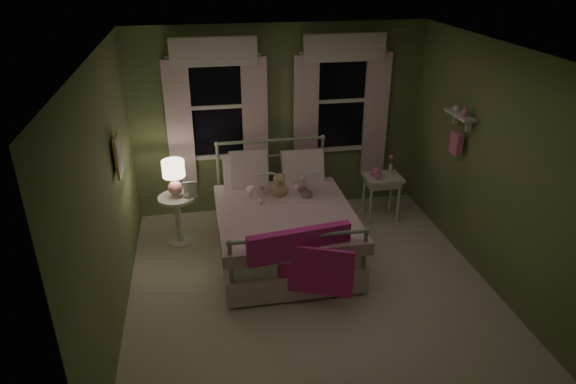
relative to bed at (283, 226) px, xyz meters
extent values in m
plane|color=beige|center=(0.19, -0.80, -0.38)|extent=(4.20, 4.20, 0.00)
plane|color=white|center=(0.19, -0.80, 2.22)|extent=(4.20, 4.20, 0.00)
plane|color=olive|center=(0.19, 1.30, 0.92)|extent=(4.00, 0.00, 4.00)
plane|color=olive|center=(0.19, -2.90, 0.92)|extent=(4.00, 0.00, 4.00)
plane|color=olive|center=(-1.81, -0.80, 0.92)|extent=(0.00, 4.20, 4.20)
plane|color=olive|center=(2.19, -0.80, 0.92)|extent=(0.00, 4.20, 4.20)
cube|color=white|center=(0.01, -0.02, 0.04)|extent=(1.44, 1.94, 0.26)
cube|color=white|center=(0.01, -0.02, -0.20)|extent=(1.54, 2.02, 0.30)
cube|color=white|center=(0.01, -0.17, 0.22)|extent=(1.58, 1.75, 0.14)
cylinder|color=#9EB793|center=(-0.68, -0.02, -0.08)|extent=(0.04, 1.90, 0.04)
cylinder|color=#9EB793|center=(0.70, -0.02, -0.08)|extent=(0.04, 1.90, 0.04)
cylinder|color=#9EB793|center=(-0.70, 0.95, 0.20)|extent=(0.04, 0.04, 1.15)
cylinder|color=#9EB793|center=(0.72, 0.95, 0.20)|extent=(0.04, 0.04, 1.15)
sphere|color=#9EB793|center=(-0.70, 0.95, 0.77)|extent=(0.07, 0.07, 0.07)
sphere|color=#9EB793|center=(0.72, 0.95, 0.77)|extent=(0.07, 0.07, 0.07)
cylinder|color=#9EB793|center=(0.01, 0.95, 0.77)|extent=(1.42, 0.04, 0.04)
cylinder|color=#9EB793|center=(0.01, 0.95, 0.55)|extent=(1.38, 0.03, 0.03)
cylinder|color=#9EB793|center=(-0.70, -0.99, 0.02)|extent=(0.04, 0.04, 0.80)
cylinder|color=#9EB793|center=(0.72, -0.99, 0.02)|extent=(0.04, 0.04, 0.80)
sphere|color=#9EB793|center=(-0.70, -0.99, 0.42)|extent=(0.07, 0.07, 0.07)
sphere|color=#9EB793|center=(0.72, -0.99, 0.42)|extent=(0.07, 0.07, 0.07)
cylinder|color=#9EB793|center=(0.01, -0.99, 0.42)|extent=(1.42, 0.04, 0.04)
cube|color=white|center=(-0.37, 0.68, 0.42)|extent=(0.55, 0.32, 0.57)
cube|color=white|center=(0.39, 0.68, 0.42)|extent=(0.55, 0.32, 0.57)
cube|color=white|center=(-0.32, 0.68, 0.50)|extent=(0.48, 0.30, 0.51)
cube|color=#D72A9A|center=(0.01, -0.99, 0.34)|extent=(1.10, 0.25, 0.32)
cube|color=#E72D9D|center=(0.01, -1.06, 0.07)|extent=(1.04, 0.45, 0.55)
imported|color=#F7D1DD|center=(-0.27, 0.43, 0.58)|extent=(0.29, 0.20, 0.78)
imported|color=#F7D1DD|center=(0.29, 0.43, 0.52)|extent=(0.34, 0.28, 0.65)
imported|color=beige|center=(-0.27, 0.18, 0.59)|extent=(0.21, 0.13, 0.26)
imported|color=beige|center=(0.29, 0.18, 0.54)|extent=(0.22, 0.18, 0.26)
sphere|color=tan|center=(0.01, 0.28, 0.37)|extent=(0.20, 0.20, 0.20)
sphere|color=tan|center=(0.01, 0.26, 0.51)|extent=(0.15, 0.15, 0.15)
sphere|color=tan|center=(-0.04, 0.26, 0.57)|extent=(0.06, 0.06, 0.06)
sphere|color=tan|center=(0.05, 0.26, 0.57)|extent=(0.06, 0.06, 0.06)
sphere|color=tan|center=(-0.07, 0.25, 0.39)|extent=(0.08, 0.08, 0.08)
sphere|color=tan|center=(0.09, 0.25, 0.39)|extent=(0.08, 0.08, 0.08)
sphere|color=#8C6B51|center=(0.01, 0.21, 0.51)|extent=(0.05, 0.05, 0.05)
cylinder|color=white|center=(-1.26, 0.50, 0.25)|extent=(0.46, 0.46, 0.04)
cylinder|color=white|center=(-1.26, 0.50, -0.06)|extent=(0.08, 0.08, 0.60)
cylinder|color=white|center=(-1.26, 0.50, -0.36)|extent=(0.34, 0.34, 0.03)
sphere|color=pink|center=(-1.26, 0.50, 0.39)|extent=(0.18, 0.18, 0.18)
cylinder|color=pink|center=(-1.26, 0.50, 0.51)|extent=(0.03, 0.03, 0.11)
cylinder|color=#FFEAC6|center=(-1.26, 0.50, 0.65)|extent=(0.27, 0.27, 0.20)
imported|color=beige|center=(-1.16, 0.42, 0.28)|extent=(0.17, 0.23, 0.02)
cube|color=white|center=(1.49, 0.65, 0.25)|extent=(0.50, 0.40, 0.04)
cube|color=white|center=(1.49, 0.65, 0.18)|extent=(0.44, 0.34, 0.08)
cylinder|color=white|center=(1.29, 0.50, -0.07)|extent=(0.04, 0.04, 0.60)
cylinder|color=white|center=(1.69, 0.50, -0.07)|extent=(0.04, 0.04, 0.60)
cylinder|color=white|center=(1.29, 0.80, -0.07)|extent=(0.04, 0.04, 0.60)
cylinder|color=white|center=(1.69, 0.80, -0.07)|extent=(0.04, 0.04, 0.60)
sphere|color=pink|center=(1.39, 0.65, 0.33)|extent=(0.14, 0.14, 0.14)
cube|color=pink|center=(1.39, 0.56, 0.31)|extent=(0.11, 0.07, 0.04)
cylinder|color=white|center=(1.61, 0.70, 0.34)|extent=(0.05, 0.05, 0.14)
cylinder|color=#4C7F3F|center=(1.61, 0.70, 0.45)|extent=(0.01, 0.01, 0.12)
sphere|color=pink|center=(1.61, 0.70, 0.52)|extent=(0.06, 0.06, 0.06)
cube|color=black|center=(-0.66, 1.29, 1.17)|extent=(0.76, 0.02, 1.35)
cube|color=white|center=(-0.66, 1.27, 1.87)|extent=(0.84, 0.05, 0.06)
cube|color=white|center=(-0.66, 1.27, 0.47)|extent=(0.84, 0.05, 0.06)
cube|color=white|center=(-1.06, 1.27, 1.17)|extent=(0.06, 0.05, 1.40)
cube|color=white|center=(-0.26, 1.27, 1.17)|extent=(0.06, 0.05, 1.40)
cube|color=white|center=(-0.66, 1.27, 1.17)|extent=(0.76, 0.04, 0.05)
cube|color=white|center=(-1.16, 1.22, 0.97)|extent=(0.34, 0.06, 1.70)
cube|color=white|center=(-0.16, 1.22, 0.97)|extent=(0.34, 0.06, 1.70)
cube|color=white|center=(-0.66, 1.20, 1.90)|extent=(1.10, 0.08, 0.36)
cylinder|color=white|center=(-0.66, 1.24, 1.84)|extent=(1.20, 0.03, 0.03)
cube|color=black|center=(1.04, 1.29, 1.17)|extent=(0.76, 0.02, 1.35)
cube|color=white|center=(1.04, 1.27, 1.87)|extent=(0.84, 0.05, 0.06)
cube|color=white|center=(1.04, 1.27, 0.47)|extent=(0.84, 0.05, 0.06)
cube|color=white|center=(0.64, 1.27, 1.17)|extent=(0.06, 0.05, 1.40)
cube|color=white|center=(1.44, 1.27, 1.17)|extent=(0.06, 0.05, 1.40)
cube|color=white|center=(1.04, 1.27, 1.17)|extent=(0.76, 0.04, 0.05)
cube|color=white|center=(0.54, 1.22, 0.97)|extent=(0.34, 0.06, 1.70)
cube|color=white|center=(1.54, 1.22, 0.97)|extent=(0.34, 0.06, 1.70)
cube|color=white|center=(1.04, 1.20, 1.90)|extent=(1.10, 0.08, 0.36)
cylinder|color=white|center=(1.04, 1.24, 1.84)|extent=(1.20, 0.03, 0.03)
cube|color=white|center=(2.08, -0.10, 1.32)|extent=(0.15, 0.50, 0.03)
cube|color=white|center=(2.12, -0.25, 1.24)|extent=(0.06, 0.03, 0.14)
cube|color=white|center=(2.12, 0.05, 1.24)|extent=(0.06, 0.03, 0.14)
cylinder|color=pink|center=(2.08, -0.20, 1.39)|extent=(0.06, 0.06, 0.10)
sphere|color=white|center=(2.08, 0.00, 1.37)|extent=(0.08, 0.08, 0.08)
cube|color=pink|center=(2.09, -0.10, 0.97)|extent=(0.08, 0.18, 0.26)
cube|color=beige|center=(-1.76, -0.20, 1.12)|extent=(0.03, 0.32, 0.42)
cube|color=silver|center=(-1.75, -0.20, 1.12)|extent=(0.01, 0.25, 0.34)
camera|label=1|loc=(-0.91, -5.40, 3.08)|focal=32.00mm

